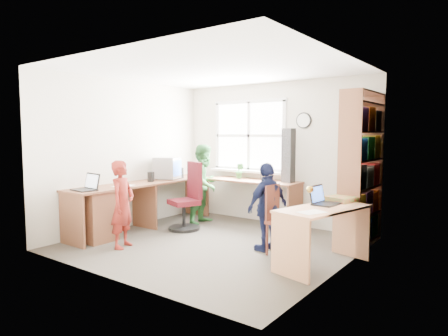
% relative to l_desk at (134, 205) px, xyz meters
% --- Properties ---
extents(room, '(3.64, 3.44, 2.44)m').
position_rel_l_desk_xyz_m(room, '(1.32, 0.38, 0.76)').
color(room, '#3E3931').
rests_on(room, ground).
extents(l_desk, '(2.38, 2.95, 0.75)m').
position_rel_l_desk_xyz_m(l_desk, '(0.00, 0.00, 0.00)').
color(l_desk, brown).
rests_on(l_desk, ground).
extents(right_desk, '(0.81, 1.30, 0.69)m').
position_rel_l_desk_xyz_m(right_desk, '(2.90, 0.30, 0.05)').
color(right_desk, '#ECA876').
rests_on(right_desk, ground).
extents(bookshelf, '(0.30, 1.02, 2.10)m').
position_rel_l_desk_xyz_m(bookshelf, '(2.96, 1.47, 0.55)').
color(bookshelf, brown).
rests_on(bookshelf, ground).
extents(swivel_chair, '(0.65, 0.65, 1.08)m').
position_rel_l_desk_xyz_m(swivel_chair, '(0.45, 0.73, 0.01)').
color(swivel_chair, black).
rests_on(swivel_chair, ground).
extents(wooden_chair, '(0.40, 0.40, 0.89)m').
position_rel_l_desk_xyz_m(wooden_chair, '(2.25, 0.45, 0.02)').
color(wooden_chair, brown).
rests_on(wooden_chair, ground).
extents(crt_monitor, '(0.47, 0.45, 0.38)m').
position_rel_l_desk_xyz_m(crt_monitor, '(-0.20, 0.93, 0.49)').
color(crt_monitor, '#939296').
rests_on(crt_monitor, l_desk).
extents(laptop_left, '(0.37, 0.31, 0.23)m').
position_rel_l_desk_xyz_m(laptop_left, '(-0.15, -0.70, 0.35)').
color(laptop_left, black).
rests_on(laptop_left, l_desk).
extents(laptop_right, '(0.30, 0.35, 0.23)m').
position_rel_l_desk_xyz_m(laptop_right, '(2.81, 0.49, 0.29)').
color(laptop_right, black).
rests_on(laptop_right, right_desk).
extents(speaker_a, '(0.10, 0.10, 0.16)m').
position_rel_l_desk_xyz_m(speaker_a, '(-0.15, 0.50, 0.38)').
color(speaker_a, black).
rests_on(speaker_a, l_desk).
extents(speaker_b, '(0.10, 0.10, 0.19)m').
position_rel_l_desk_xyz_m(speaker_b, '(-0.13, 1.17, 0.39)').
color(speaker_b, black).
rests_on(speaker_b, l_desk).
extents(cd_tower, '(0.19, 0.17, 0.87)m').
position_rel_l_desk_xyz_m(cd_tower, '(1.70, 1.76, 0.73)').
color(cd_tower, black).
rests_on(cd_tower, l_desk).
extents(game_box, '(0.38, 0.38, 0.06)m').
position_rel_l_desk_xyz_m(game_box, '(2.91, 0.82, 0.27)').
color(game_box, red).
rests_on(game_box, right_desk).
extents(paper_a, '(0.29, 0.35, 0.00)m').
position_rel_l_desk_xyz_m(paper_a, '(-0.11, -0.11, 0.30)').
color(paper_a, white).
rests_on(paper_a, l_desk).
extents(paper_b, '(0.29, 0.34, 0.00)m').
position_rel_l_desk_xyz_m(paper_b, '(2.91, -0.05, 0.24)').
color(paper_b, white).
rests_on(paper_b, right_desk).
extents(potted_plant, '(0.15, 0.13, 0.27)m').
position_rel_l_desk_xyz_m(potted_plant, '(0.76, 1.74, 0.43)').
color(potted_plant, '#307A36').
rests_on(potted_plant, l_desk).
extents(person_red, '(0.42, 0.50, 1.18)m').
position_rel_l_desk_xyz_m(person_red, '(0.41, -0.56, 0.14)').
color(person_red, maroon).
rests_on(person_red, ground).
extents(person_green, '(0.59, 0.72, 1.35)m').
position_rel_l_desk_xyz_m(person_green, '(0.37, 1.25, 0.22)').
color(person_green, '#2D7032').
rests_on(person_green, ground).
extents(person_navy, '(0.44, 0.73, 1.16)m').
position_rel_l_desk_xyz_m(person_navy, '(2.06, 0.48, 0.13)').
color(person_navy, '#121738').
rests_on(person_navy, ground).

